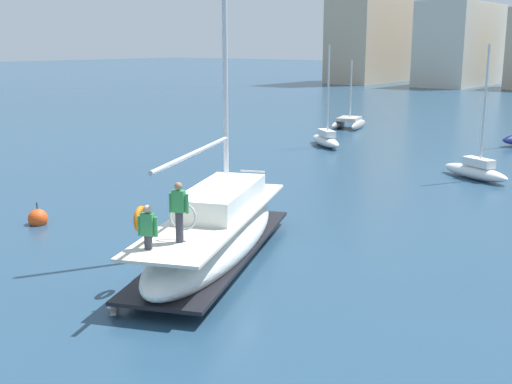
{
  "coord_description": "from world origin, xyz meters",
  "views": [
    {
      "loc": [
        12.87,
        -14.12,
        6.47
      ],
      "look_at": [
        0.31,
        1.95,
        1.8
      ],
      "focal_mm": 45.85,
      "sensor_mm": 36.0,
      "label": 1
    }
  ],
  "objects_px": {
    "main_sailboat": "(216,232)",
    "moored_cutter_right": "(476,169)",
    "moored_catamaran": "(326,139)",
    "moored_cutter_left": "(349,122)",
    "seagull": "(115,307)",
    "mooring_buoy": "(38,219)"
  },
  "relations": [
    {
      "from": "moored_cutter_left",
      "to": "seagull",
      "type": "bearing_deg",
      "value": -68.74
    },
    {
      "from": "seagull",
      "to": "mooring_buoy",
      "type": "bearing_deg",
      "value": 157.37
    },
    {
      "from": "moored_cutter_left",
      "to": "seagull",
      "type": "height_order",
      "value": "moored_cutter_left"
    },
    {
      "from": "moored_cutter_left",
      "to": "moored_catamaran",
      "type": "bearing_deg",
      "value": -68.99
    },
    {
      "from": "main_sailboat",
      "to": "moored_cutter_right",
      "type": "xyz_separation_m",
      "value": [
        1.83,
        16.94,
        -0.43
      ]
    },
    {
      "from": "main_sailboat",
      "to": "mooring_buoy",
      "type": "height_order",
      "value": "main_sailboat"
    },
    {
      "from": "moored_catamaran",
      "to": "main_sailboat",
      "type": "bearing_deg",
      "value": -66.11
    },
    {
      "from": "main_sailboat",
      "to": "mooring_buoy",
      "type": "distance_m",
      "value": 7.92
    },
    {
      "from": "moored_cutter_left",
      "to": "moored_cutter_right",
      "type": "height_order",
      "value": "moored_cutter_right"
    },
    {
      "from": "seagull",
      "to": "main_sailboat",
      "type": "bearing_deg",
      "value": 98.12
    },
    {
      "from": "main_sailboat",
      "to": "moored_cutter_right",
      "type": "distance_m",
      "value": 17.05
    },
    {
      "from": "moored_cutter_left",
      "to": "seagull",
      "type": "distance_m",
      "value": 36.92
    },
    {
      "from": "main_sailboat",
      "to": "seagull",
      "type": "xyz_separation_m",
      "value": [
        0.64,
        -4.46,
        -0.75
      ]
    },
    {
      "from": "moored_cutter_left",
      "to": "moored_cutter_right",
      "type": "relative_size",
      "value": 0.8
    },
    {
      "from": "moored_cutter_left",
      "to": "seagull",
      "type": "xyz_separation_m",
      "value": [
        13.39,
        -34.4,
        -0.33
      ]
    },
    {
      "from": "moored_cutter_left",
      "to": "moored_cutter_right",
      "type": "bearing_deg",
      "value": -41.72
    },
    {
      "from": "main_sailboat",
      "to": "seagull",
      "type": "distance_m",
      "value": 4.57
    },
    {
      "from": "moored_cutter_left",
      "to": "moored_cutter_right",
      "type": "distance_m",
      "value": 19.53
    },
    {
      "from": "moored_cutter_left",
      "to": "mooring_buoy",
      "type": "bearing_deg",
      "value": -80.95
    },
    {
      "from": "moored_catamaran",
      "to": "moored_cutter_left",
      "type": "height_order",
      "value": "moored_catamaran"
    },
    {
      "from": "moored_cutter_right",
      "to": "mooring_buoy",
      "type": "bearing_deg",
      "value": -118.4
    },
    {
      "from": "moored_catamaran",
      "to": "moored_cutter_right",
      "type": "height_order",
      "value": "moored_cutter_right"
    }
  ]
}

